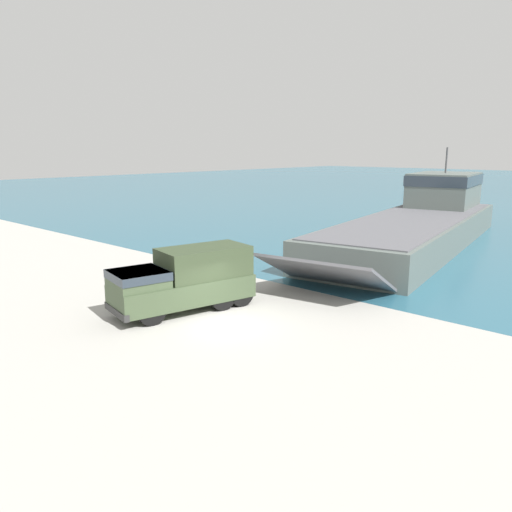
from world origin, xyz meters
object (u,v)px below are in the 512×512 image
Objects in this scene: landing_craft at (422,219)px; soldier_on_ramp at (168,278)px; moored_boat_a at (442,202)px; military_truck at (185,279)px.

landing_craft is 20.36× the size of soldier_on_ramp.
moored_boat_a is (-5.77, 50.81, -0.22)m from soldier_on_ramp.
moored_boat_a is (-8.81, 26.23, -1.18)m from landing_craft.
military_truck is 52.46m from moored_boat_a.
landing_craft is at bearing -101.76° from soldier_on_ramp.
landing_craft is 24.79m from soldier_on_ramp.
landing_craft reaches higher than moored_boat_a.
military_truck is at bearing 174.37° from moored_boat_a.
moored_boat_a is at bearing 99.14° from landing_craft.
landing_craft is at bearing -168.51° from military_truck.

